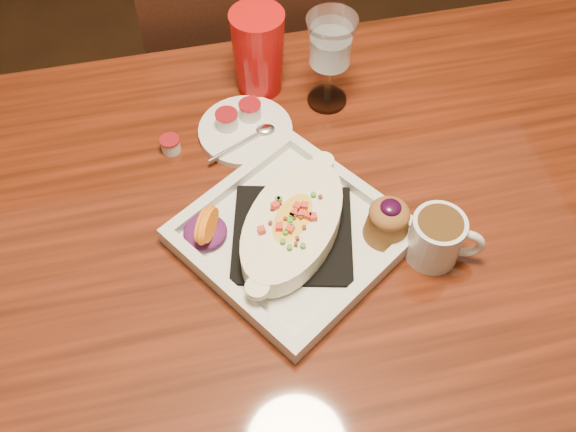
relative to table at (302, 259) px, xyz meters
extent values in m
plane|color=black|center=(0.00, 0.00, -0.65)|extent=(7.00, 7.00, 0.00)
cube|color=maroon|center=(0.00, 0.00, 0.08)|extent=(1.50, 0.90, 0.04)
cylinder|color=black|center=(0.67, 0.37, -0.30)|extent=(0.07, 0.07, 0.71)
cube|color=black|center=(0.00, 0.70, -0.20)|extent=(0.42, 0.42, 0.04)
cylinder|color=black|center=(0.17, 0.87, -0.43)|extent=(0.04, 0.04, 0.45)
cylinder|color=black|center=(-0.17, 0.87, -0.43)|extent=(0.04, 0.04, 0.45)
cylinder|color=black|center=(0.17, 0.53, -0.43)|extent=(0.04, 0.04, 0.45)
cylinder|color=black|center=(-0.17, 0.53, -0.43)|extent=(0.04, 0.04, 0.45)
cube|color=black|center=(0.00, 0.51, 0.05)|extent=(0.40, 0.03, 0.46)
cube|color=silver|center=(-0.02, -0.02, 0.10)|extent=(0.39, 0.39, 0.01)
cube|color=black|center=(-0.02, -0.02, 0.11)|extent=(0.21, 0.21, 0.01)
ellipsoid|color=yellow|center=(-0.02, -0.02, 0.14)|extent=(0.20, 0.22, 0.04)
ellipsoid|color=#531352|center=(-0.15, 0.01, 0.12)|extent=(0.07, 0.07, 0.02)
cone|color=brown|center=(0.11, -0.05, 0.13)|extent=(0.07, 0.07, 0.05)
ellipsoid|color=brown|center=(0.11, -0.05, 0.16)|extent=(0.06, 0.06, 0.03)
ellipsoid|color=black|center=(0.11, -0.05, 0.17)|extent=(0.03, 0.03, 0.01)
cylinder|color=silver|center=(0.17, -0.09, 0.14)|extent=(0.08, 0.08, 0.08)
cylinder|color=#3D2610|center=(0.17, -0.09, 0.17)|extent=(0.06, 0.06, 0.02)
torus|color=silver|center=(0.21, -0.11, 0.14)|extent=(0.06, 0.03, 0.06)
cylinder|color=silver|center=(0.10, 0.25, 0.10)|extent=(0.07, 0.07, 0.01)
cylinder|color=silver|center=(0.10, 0.25, 0.14)|extent=(0.01, 0.01, 0.08)
cone|color=silver|center=(0.10, 0.25, 0.23)|extent=(0.08, 0.08, 0.09)
cylinder|color=silver|center=(-0.05, 0.21, 0.10)|extent=(0.16, 0.16, 0.01)
cylinder|color=silver|center=(-0.08, 0.22, 0.12)|extent=(0.04, 0.04, 0.03)
cylinder|color=maroon|center=(-0.08, 0.22, 0.14)|extent=(0.04, 0.04, 0.00)
cylinder|color=silver|center=(-0.04, 0.23, 0.12)|extent=(0.04, 0.04, 0.03)
cylinder|color=maroon|center=(-0.04, 0.23, 0.14)|extent=(0.04, 0.04, 0.00)
cylinder|color=silver|center=(-0.18, 0.20, 0.11)|extent=(0.03, 0.03, 0.02)
cylinder|color=maroon|center=(-0.18, 0.20, 0.12)|extent=(0.03, 0.03, 0.00)
cone|color=red|center=(-0.01, 0.32, 0.17)|extent=(0.09, 0.09, 0.15)
camera|label=1|loc=(-0.15, -0.54, 0.90)|focal=40.00mm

